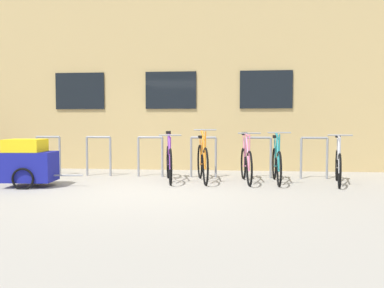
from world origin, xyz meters
TOP-DOWN VIEW (x-y plane):
  - ground_plane at (0.00, 0.00)m, footprint 42.00×42.00m
  - storefront_building at (0.00, 6.05)m, footprint 28.00×5.73m
  - bike_rack at (0.33, 1.90)m, footprint 6.60×0.05m
  - bicycle_pink at (1.85, 1.30)m, footprint 0.44×1.66m
  - bicycle_purple at (0.25, 1.29)m, footprint 0.51×1.70m
  - bicycle_silver at (3.66, 1.24)m, footprint 0.52×1.68m
  - bicycle_orange at (0.95, 1.31)m, footprint 0.48×1.71m
  - bicycle_teal at (2.46, 1.31)m, footprint 0.44×1.71m
  - bike_trailer at (-2.28, 0.31)m, footprint 1.47×0.73m

SIDE VIEW (x-z plane):
  - ground_plane at x=0.00m, z-range 0.00..0.00m
  - bicycle_silver at x=3.66m, z-range -0.13..0.88m
  - bicycle_teal at x=2.46m, z-range -0.15..0.91m
  - bicycle_pink at x=1.85m, z-range -0.14..0.91m
  - bicycle_purple at x=0.25m, z-range -0.13..0.92m
  - bicycle_orange at x=0.95m, z-range -0.15..0.96m
  - bike_trailer at x=-2.28m, z-range 0.01..0.93m
  - bike_rack at x=0.33m, z-range 0.09..1.00m
  - storefront_building at x=0.00m, z-range 0.00..6.06m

